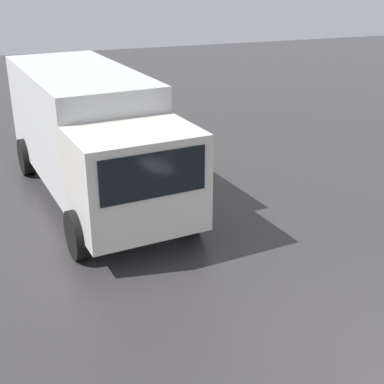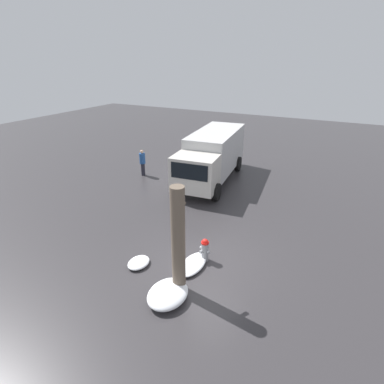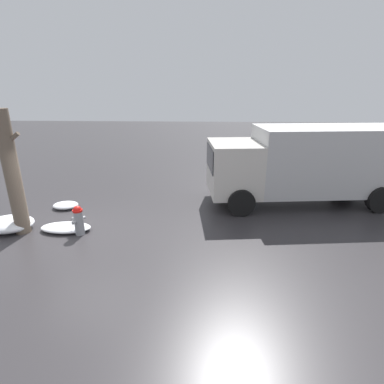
% 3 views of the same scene
% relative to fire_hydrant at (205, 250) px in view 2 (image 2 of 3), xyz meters
% --- Properties ---
extents(ground_plane, '(60.00, 60.00, 0.00)m').
position_rel_fire_hydrant_xyz_m(ground_plane, '(0.00, -0.00, -0.45)').
color(ground_plane, '#333033').
extents(fire_hydrant, '(0.37, 0.46, 0.88)m').
position_rel_fire_hydrant_xyz_m(fire_hydrant, '(0.00, 0.00, 0.00)').
color(fire_hydrant, gray).
rests_on(fire_hydrant, ground_plane).
extents(tree_trunk, '(0.63, 0.41, 3.51)m').
position_rel_fire_hydrant_xyz_m(tree_trunk, '(-1.72, 0.07, 1.32)').
color(tree_trunk, '#6B5B4C').
rests_on(tree_trunk, ground_plane).
extents(delivery_truck, '(7.17, 3.07, 2.74)m').
position_rel_fire_hydrant_xyz_m(delivery_truck, '(7.35, 2.96, 1.06)').
color(delivery_truck, beige).
rests_on(delivery_truck, ground_plane).
extents(pedestrian, '(0.35, 0.35, 1.60)m').
position_rel_fire_hydrant_xyz_m(pedestrian, '(6.00, 6.96, 0.42)').
color(pedestrian, '#23232D').
rests_on(pedestrian, ground_plane).
extents(snow_pile_by_hydrant, '(0.87, 0.69, 0.20)m').
position_rel_fire_hydrant_xyz_m(snow_pile_by_hydrant, '(-1.30, 1.94, -0.35)').
color(snow_pile_by_hydrant, white).
rests_on(snow_pile_by_hydrant, ground_plane).
extents(snow_pile_curbside, '(1.48, 0.73, 0.20)m').
position_rel_fire_hydrant_xyz_m(snow_pile_curbside, '(-0.51, 0.20, -0.35)').
color(snow_pile_curbside, white).
rests_on(snow_pile_curbside, ground_plane).
extents(snow_pile_by_tree, '(1.43, 1.15, 0.37)m').
position_rel_fire_hydrant_xyz_m(snow_pile_by_tree, '(-2.21, 0.19, -0.27)').
color(snow_pile_by_tree, white).
rests_on(snow_pile_by_tree, ground_plane).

